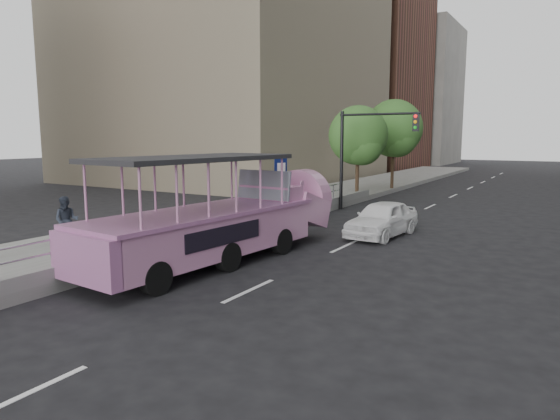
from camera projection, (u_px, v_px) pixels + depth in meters
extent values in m
plane|color=black|center=(259.00, 268.00, 14.78)|extent=(160.00, 160.00, 0.00)
cube|color=#979691|center=(271.00, 208.00, 26.17)|extent=(5.50, 80.00, 0.30)
cube|color=gray|center=(217.00, 231.00, 17.99)|extent=(0.24, 30.00, 0.36)
cylinder|color=silver|center=(72.00, 248.00, 12.81)|extent=(0.07, 0.07, 0.70)
cylinder|color=silver|center=(132.00, 235.00, 14.51)|extent=(0.07, 0.07, 0.70)
cylinder|color=silver|center=(179.00, 225.00, 16.21)|extent=(0.07, 0.07, 0.70)
cylinder|color=silver|center=(217.00, 217.00, 17.91)|extent=(0.07, 0.07, 0.70)
cylinder|color=silver|center=(248.00, 210.00, 19.61)|extent=(0.07, 0.07, 0.70)
cylinder|color=silver|center=(274.00, 204.00, 21.31)|extent=(0.07, 0.07, 0.70)
cylinder|color=silver|center=(297.00, 199.00, 23.01)|extent=(0.07, 0.07, 0.70)
cylinder|color=silver|center=(316.00, 195.00, 24.71)|extent=(0.07, 0.07, 0.70)
cylinder|color=silver|center=(333.00, 191.00, 26.42)|extent=(0.07, 0.07, 0.70)
cylinder|color=silver|center=(217.00, 217.00, 17.91)|extent=(0.06, 22.00, 0.06)
cylinder|color=silver|center=(216.00, 208.00, 17.86)|extent=(0.06, 22.00, 0.06)
cylinder|color=black|center=(103.00, 265.00, 13.39)|extent=(0.40, 0.88, 0.86)
cylinder|color=black|center=(155.00, 278.00, 12.19)|extent=(0.40, 0.88, 0.86)
cylinder|color=black|center=(177.00, 248.00, 15.55)|extent=(0.40, 0.88, 0.86)
cylinder|color=black|center=(228.00, 257.00, 14.34)|extent=(0.40, 0.88, 0.86)
cylinder|color=black|center=(233.00, 234.00, 17.70)|extent=(0.40, 0.88, 0.86)
cylinder|color=black|center=(281.00, 241.00, 16.50)|extent=(0.40, 0.88, 0.86)
cube|color=#BB76A2|center=(205.00, 233.00, 15.02)|extent=(3.02, 7.99, 1.19)
cube|color=#BB76A2|center=(291.00, 208.00, 18.68)|extent=(2.50, 2.21, 1.49)
cylinder|color=#BB76A2|center=(302.00, 198.00, 19.29)|extent=(2.29, 0.85, 2.24)
cube|color=#9F5C90|center=(85.00, 260.00, 11.75)|extent=(2.40, 0.53, 1.19)
cube|color=#9F5C90|center=(205.00, 212.00, 14.93)|extent=(3.15, 8.29, 0.11)
cube|color=#252527|center=(194.00, 158.00, 14.39)|extent=(3.03, 6.48, 0.13)
cube|color=#939DAE|center=(264.00, 185.00, 17.19)|extent=(2.20, 0.38, 1.00)
cube|color=#BB76A2|center=(271.00, 192.00, 17.58)|extent=(2.17, 1.12, 0.48)
imported|color=white|center=(382.00, 219.00, 19.43)|extent=(2.04, 4.23, 1.39)
imported|color=#2A313E|center=(66.00, 220.00, 16.57)|extent=(0.99, 0.96, 1.60)
cylinder|color=black|center=(281.00, 198.00, 20.65)|extent=(0.09, 0.09, 2.72)
cube|color=#0B1652|center=(281.00, 170.00, 20.48)|extent=(0.23, 0.65, 0.98)
cube|color=white|center=(281.00, 170.00, 20.47)|extent=(0.14, 0.42, 0.60)
cylinder|color=black|center=(341.00, 161.00, 26.50)|extent=(0.18, 0.18, 5.20)
cylinder|color=black|center=(379.00, 114.00, 25.14)|extent=(4.20, 0.12, 0.12)
cube|color=black|center=(416.00, 123.00, 24.25)|extent=(0.28, 0.22, 0.85)
sphere|color=red|center=(415.00, 116.00, 24.09)|extent=(0.16, 0.16, 0.16)
cylinder|color=#382519|center=(357.00, 176.00, 29.88)|extent=(0.22, 0.22, 3.08)
sphere|color=#376227|center=(358.00, 135.00, 29.53)|extent=(3.52, 3.52, 3.52)
sphere|color=#376227|center=(362.00, 145.00, 29.16)|extent=(2.42, 2.42, 2.42)
cylinder|color=#382519|center=(392.00, 168.00, 34.86)|extent=(0.22, 0.22, 3.47)
sphere|color=#376227|center=(394.00, 128.00, 34.46)|extent=(3.97, 3.97, 3.97)
sphere|color=#376227|center=(398.00, 137.00, 34.10)|extent=(2.73, 2.73, 2.73)
cube|color=brown|center=(347.00, 64.00, 62.83)|extent=(18.00, 16.00, 26.00)
cube|color=gray|center=(400.00, 97.00, 75.86)|extent=(16.00, 14.00, 20.00)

